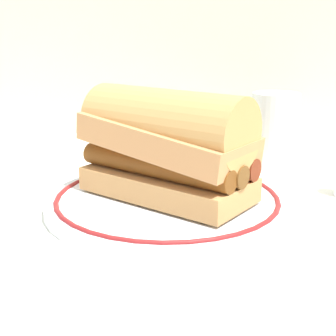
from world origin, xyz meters
TOP-DOWN VIEW (x-y plane):
  - ground_plane at (0.00, 0.00)m, footprint 1.50×1.50m
  - plate at (-0.03, 0.00)m, footprint 0.27×0.27m
  - sausage_sandwich at (-0.03, 0.00)m, footprint 0.21×0.16m
  - drinking_glass at (0.08, 0.20)m, footprint 0.07×0.07m

SIDE VIEW (x-z plane):
  - ground_plane at x=0.00m, z-range 0.00..0.00m
  - plate at x=-0.03m, z-range 0.00..0.02m
  - drinking_glass at x=0.08m, z-range -0.01..0.10m
  - sausage_sandwich at x=-0.03m, z-range 0.01..0.13m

